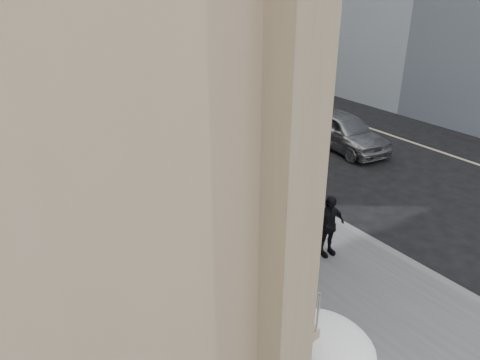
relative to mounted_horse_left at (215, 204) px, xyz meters
name	(u,v)px	position (x,y,z in m)	size (l,w,h in m)	color
ground	(311,282)	(0.91, -2.98, -1.19)	(140.00, 140.00, 0.00)	black
sidewalk	(142,156)	(0.91, 7.02, -1.13)	(5.00, 80.00, 0.12)	#525255
curb	(198,143)	(3.53, 7.02, -1.13)	(0.24, 80.00, 0.12)	slate
lane_line	(329,114)	(11.41, 7.02, -1.18)	(0.15, 70.00, 0.01)	#BFB78C
far_podium	(396,65)	(16.41, 7.02, 0.81)	(2.00, 80.00, 4.00)	#887358
streetlight_mid	(153,26)	(3.65, 11.02, 3.39)	(1.71, 0.24, 8.00)	#2D2D30
streetlight_far	(42,0)	(3.65, 31.02, 3.39)	(1.71, 0.24, 8.00)	#2D2D30
traffic_signal	(84,23)	(2.99, 19.02, 2.81)	(4.10, 0.22, 6.00)	#2D2D30
snow_bank	(127,170)	(-0.51, 5.13, -0.72)	(1.70, 18.10, 0.76)	silver
mounted_horse_left	(215,204)	(0.00, 0.00, 0.00)	(1.73, 2.59, 2.67)	#421E13
mounted_horse_right	(280,196)	(1.79, -0.62, -0.01)	(2.02, 2.11, 2.58)	#472F14
pedestrian	(328,226)	(1.96, -2.39, -0.21)	(1.00, 0.42, 1.71)	black
car_silver	(344,131)	(8.40, 3.19, -0.42)	(1.81, 4.49, 1.53)	gray
car_grey	(223,65)	(11.90, 17.95, -0.44)	(2.09, 5.13, 1.49)	#54575B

